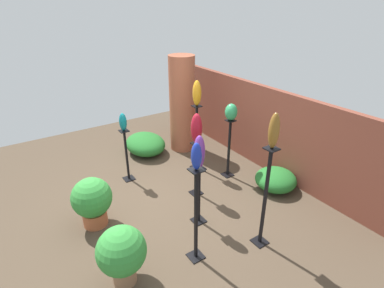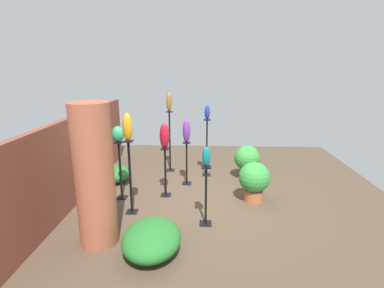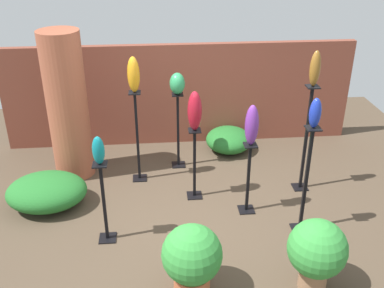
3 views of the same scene
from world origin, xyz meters
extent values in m
plane|color=#4C3D2D|center=(0.00, 0.00, 0.00)|extent=(8.00, 8.00, 0.00)
cube|color=brown|center=(0.00, 2.29, 0.83)|extent=(5.60, 0.12, 1.66)
cylinder|color=#9E5138|center=(-1.62, 1.36, 1.05)|extent=(0.56, 0.56, 2.11)
cube|color=black|center=(-1.03, -0.23, 0.01)|extent=(0.20, 0.20, 0.01)
cube|color=black|center=(-1.03, -0.23, 0.51)|extent=(0.04, 0.04, 1.02)
cube|color=black|center=(-1.03, -0.23, 1.01)|extent=(0.16, 0.16, 0.02)
cube|color=black|center=(1.29, -0.26, 0.01)|extent=(0.20, 0.20, 0.01)
cube|color=black|center=(1.29, -0.26, 0.68)|extent=(0.04, 0.04, 1.37)
cube|color=black|center=(1.29, -0.26, 1.36)|extent=(0.16, 0.16, 0.02)
cube|color=black|center=(0.08, 0.58, 0.01)|extent=(0.20, 0.20, 0.01)
cube|color=black|center=(0.08, 0.58, 0.50)|extent=(0.04, 0.04, 1.00)
cube|color=black|center=(0.08, 0.58, 0.99)|extent=(0.16, 0.16, 0.01)
cube|color=black|center=(-0.67, 1.10, 0.01)|extent=(0.20, 0.20, 0.01)
cube|color=black|center=(-0.67, 1.10, 0.67)|extent=(0.04, 0.04, 1.33)
cube|color=black|center=(-0.67, 1.10, 1.33)|extent=(0.16, 0.16, 0.02)
cube|color=black|center=(-0.09, 1.44, 0.01)|extent=(0.20, 0.20, 0.01)
cube|color=black|center=(-0.09, 1.44, 0.58)|extent=(0.04, 0.04, 1.16)
cube|color=black|center=(-0.09, 1.44, 1.15)|extent=(0.16, 0.16, 0.02)
cube|color=black|center=(0.71, 0.19, 0.01)|extent=(0.20, 0.20, 0.01)
cube|color=black|center=(0.71, 0.19, 0.48)|extent=(0.04, 0.04, 0.96)
cube|color=black|center=(0.71, 0.19, 0.95)|extent=(0.16, 0.16, 0.01)
cube|color=black|center=(1.57, 0.65, 0.01)|extent=(0.20, 0.20, 0.01)
cube|color=black|center=(1.57, 0.65, 0.75)|extent=(0.04, 0.04, 1.51)
cube|color=black|center=(1.57, 0.65, 1.50)|extent=(0.16, 0.16, 0.02)
ellipsoid|color=#0F727A|center=(-1.03, -0.23, 1.18)|extent=(0.13, 0.14, 0.33)
ellipsoid|color=#192D9E|center=(1.29, -0.26, 1.54)|extent=(0.13, 0.12, 0.34)
ellipsoid|color=maroon|center=(0.08, 0.58, 1.25)|extent=(0.18, 0.19, 0.52)
ellipsoid|color=orange|center=(-0.67, 1.10, 1.58)|extent=(0.16, 0.16, 0.48)
ellipsoid|color=#2D9356|center=(-0.09, 1.44, 1.32)|extent=(0.22, 0.23, 0.31)
ellipsoid|color=#6B2D8C|center=(0.71, 0.19, 1.21)|extent=(0.17, 0.16, 0.51)
ellipsoid|color=brown|center=(1.57, 0.65, 1.73)|extent=(0.13, 0.13, 0.46)
cylinder|color=#936B4C|center=(1.12, -1.20, 0.12)|extent=(0.29, 0.29, 0.24)
sphere|color=#338C38|center=(1.12, -1.20, 0.50)|extent=(0.59, 0.59, 0.59)
cylinder|color=#B25B38|center=(-0.12, -1.17, 0.12)|extent=(0.36, 0.36, 0.24)
sphere|color=#338C38|center=(-0.12, -1.17, 0.49)|extent=(0.60, 0.60, 0.60)
ellipsoid|color=#236B28|center=(0.75, 1.86, 0.19)|extent=(0.73, 0.74, 0.38)
ellipsoid|color=#236B28|center=(-1.86, 0.53, 0.21)|extent=(1.03, 0.83, 0.43)
camera|label=1|loc=(3.73, -1.95, 3.13)|focal=28.00mm
camera|label=2|loc=(-5.56, -0.20, 2.59)|focal=28.00mm
camera|label=3|loc=(-0.42, -4.53, 3.41)|focal=42.00mm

